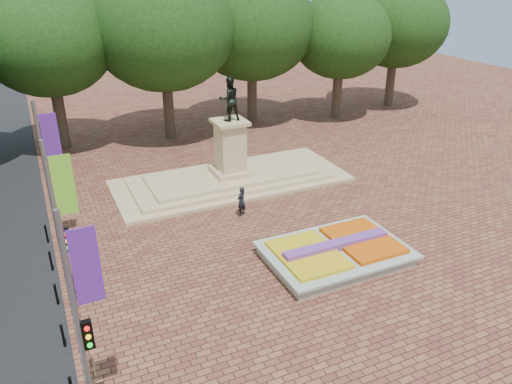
% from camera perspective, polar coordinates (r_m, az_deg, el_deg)
% --- Properties ---
extents(ground, '(90.00, 90.00, 0.00)m').
position_cam_1_polar(ground, '(24.05, 4.41, -5.87)').
color(ground, brown).
rests_on(ground, ground).
extents(flower_bed, '(6.30, 4.30, 0.91)m').
position_cam_1_polar(flower_bed, '(22.89, 9.14, -6.78)').
color(flower_bed, gray).
rests_on(flower_bed, ground).
extents(monument, '(14.00, 6.00, 6.40)m').
position_cam_1_polar(monument, '(30.13, -2.89, 2.67)').
color(monument, tan).
rests_on(monument, ground).
extents(tree_row_back, '(44.80, 8.80, 10.43)m').
position_cam_1_polar(tree_row_back, '(38.49, -5.59, 16.45)').
color(tree_row_back, '#38271E').
rests_on(tree_row_back, ground).
extents(banner_poles, '(0.88, 11.17, 7.00)m').
position_cam_1_polar(banner_poles, '(18.62, -21.33, -3.79)').
color(banner_poles, slate).
rests_on(banner_poles, ground).
extents(bollard_row, '(0.12, 13.12, 0.98)m').
position_cam_1_polar(bollard_row, '(20.20, -21.57, -12.73)').
color(bollard_row, black).
rests_on(bollard_row, ground).
extents(pedestrian, '(0.70, 0.63, 1.62)m').
position_cam_1_polar(pedestrian, '(26.19, -1.69, -1.07)').
color(pedestrian, black).
rests_on(pedestrian, ground).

